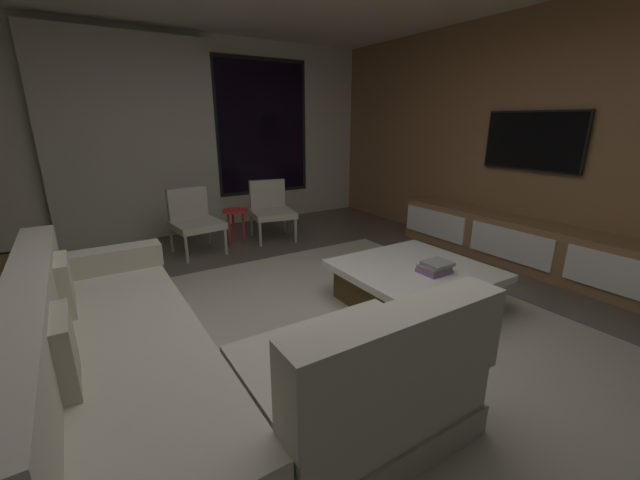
% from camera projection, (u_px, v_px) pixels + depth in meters
% --- Properties ---
extents(floor, '(9.20, 9.20, 0.00)m').
position_uv_depth(floor, '(311.00, 342.00, 2.85)').
color(floor, '#564C44').
extents(back_wall_with_window, '(6.60, 0.30, 2.70)m').
position_uv_depth(back_wall_with_window, '(172.00, 137.00, 5.35)').
color(back_wall_with_window, beige).
rests_on(back_wall_with_window, floor).
extents(media_wall, '(0.12, 7.80, 2.70)m').
position_uv_depth(media_wall, '(562.00, 142.00, 4.02)').
color(media_wall, '#8E6642').
rests_on(media_wall, floor).
extents(area_rug, '(3.20, 3.80, 0.01)m').
position_uv_depth(area_rug, '(357.00, 334.00, 2.95)').
color(area_rug, '#ADA391').
rests_on(area_rug, floor).
extents(sectional_couch, '(1.98, 2.50, 0.82)m').
position_uv_depth(sectional_couch, '(176.00, 366.00, 2.09)').
color(sectional_couch, '#A49C8C').
rests_on(sectional_couch, floor).
extents(coffee_table, '(1.16, 1.16, 0.36)m').
position_uv_depth(coffee_table, '(414.00, 286.00, 3.37)').
color(coffee_table, '#49361B').
rests_on(coffee_table, floor).
extents(book_stack_on_coffee_table, '(0.25, 0.21, 0.10)m').
position_uv_depth(book_stack_on_coffee_table, '(435.00, 268.00, 3.18)').
color(book_stack_on_coffee_table, '#8263A2').
rests_on(book_stack_on_coffee_table, coffee_table).
extents(accent_chair_near_window, '(0.63, 0.65, 0.78)m').
position_uv_depth(accent_chair_near_window, '(271.00, 207.00, 5.27)').
color(accent_chair_near_window, '#B2ADA0').
rests_on(accent_chair_near_window, floor).
extents(accent_chair_by_curtain, '(0.60, 0.62, 0.78)m').
position_uv_depth(accent_chair_by_curtain, '(193.00, 217.00, 4.69)').
color(accent_chair_by_curtain, '#B2ADA0').
rests_on(accent_chair_by_curtain, floor).
extents(side_stool, '(0.32, 0.32, 0.46)m').
position_uv_depth(side_stool, '(235.00, 216.00, 5.02)').
color(side_stool, red).
rests_on(side_stool, floor).
extents(media_console, '(0.46, 3.10, 0.52)m').
position_uv_depth(media_console, '(525.00, 245.00, 4.24)').
color(media_console, '#8E6642').
rests_on(media_console, floor).
extents(mounted_tv, '(0.05, 1.08, 0.63)m').
position_uv_depth(mounted_tv, '(533.00, 141.00, 4.16)').
color(mounted_tv, black).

